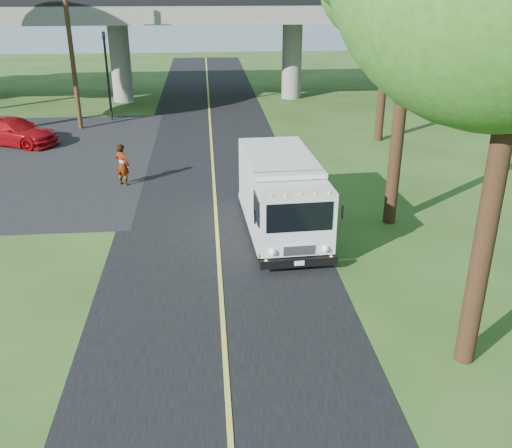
{
  "coord_description": "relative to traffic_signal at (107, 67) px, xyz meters",
  "views": [
    {
      "loc": [
        -0.25,
        -9.37,
        8.13
      ],
      "look_at": [
        1.08,
        5.57,
        1.6
      ],
      "focal_mm": 40.0,
      "sensor_mm": 36.0,
      "label": 1
    }
  ],
  "objects": [
    {
      "name": "overpass",
      "position": [
        6.0,
        6.0,
        1.36
      ],
      "size": [
        54.0,
        10.0,
        7.3
      ],
      "color": "slate",
      "rests_on": "ground"
    },
    {
      "name": "road",
      "position": [
        6.0,
        -16.0,
        -3.19
      ],
      "size": [
        7.0,
        90.0,
        0.02
      ],
      "primitive_type": "cube",
      "color": "black",
      "rests_on": "ground"
    },
    {
      "name": "pedestrian",
      "position": [
        2.2,
        -12.11,
        -2.31
      ],
      "size": [
        0.77,
        0.69,
        1.78
      ],
      "primitive_type": "imported",
      "rotation": [
        0.0,
        0.0,
        2.61
      ],
      "color": "gray",
      "rests_on": "ground"
    },
    {
      "name": "lane_line",
      "position": [
        6.0,
        -16.0,
        -3.17
      ],
      "size": [
        0.12,
        90.0,
        0.01
      ],
      "primitive_type": "cube",
      "color": "gold",
      "rests_on": "road"
    },
    {
      "name": "red_sedan",
      "position": [
        -4.27,
        -5.15,
        -2.5
      ],
      "size": [
        5.2,
        3.76,
        1.4
      ],
      "primitive_type": "imported",
      "rotation": [
        0.0,
        0.0,
        1.15
      ],
      "color": "#98090E",
      "rests_on": "ground"
    },
    {
      "name": "ground",
      "position": [
        6.0,
        -26.0,
        -3.2
      ],
      "size": [
        120.0,
        120.0,
        0.0
      ],
      "primitive_type": "plane",
      "color": "#2C4619",
      "rests_on": "ground"
    },
    {
      "name": "step_van",
      "position": [
        8.2,
        -17.51,
        -1.78
      ],
      "size": [
        2.59,
        6.32,
        2.61
      ],
      "rotation": [
        0.0,
        0.0,
        0.05
      ],
      "color": "silver",
      "rests_on": "ground"
    },
    {
      "name": "traffic_signal",
      "position": [
        0.0,
        0.0,
        0.0
      ],
      "size": [
        0.18,
        0.22,
        5.2
      ],
      "color": "black",
      "rests_on": "ground"
    },
    {
      "name": "utility_pole",
      "position": [
        -1.5,
        -2.0,
        1.4
      ],
      "size": [
        1.6,
        0.26,
        9.0
      ],
      "color": "#472D19",
      "rests_on": "ground"
    }
  ]
}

